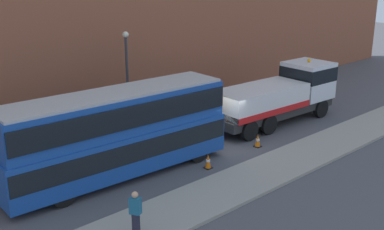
{
  "coord_description": "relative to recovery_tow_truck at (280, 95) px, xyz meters",
  "views": [
    {
      "loc": [
        -17.42,
        -17.12,
        9.5
      ],
      "look_at": [
        -1.6,
        0.24,
        2.0
      ],
      "focal_mm": 44.71,
      "sensor_mm": 36.0,
      "label": 1
    }
  ],
  "objects": [
    {
      "name": "traffic_cone_midway",
      "position": [
        -4.24,
        -1.91,
        -1.42
      ],
      "size": [
        0.36,
        0.36,
        0.72
      ],
      "color": "orange",
      "rests_on": "ground_plane"
    },
    {
      "name": "street_lamp",
      "position": [
        -7.72,
        5.08,
        1.71
      ],
      "size": [
        0.36,
        0.36,
        5.83
      ],
      "color": "#38383D",
      "rests_on": "ground_plane"
    },
    {
      "name": "pedestrian_onlooker",
      "position": [
        -14.41,
        -4.83,
        -0.77
      ],
      "size": [
        0.42,
        0.48,
        1.71
      ],
      "rotation": [
        0.0,
        0.0,
        0.51
      ],
      "color": "#232333",
      "rests_on": "near_kerb"
    },
    {
      "name": "near_kerb",
      "position": [
        -5.67,
        -4.42,
        -1.68
      ],
      "size": [
        60.0,
        2.8,
        0.15
      ],
      "primitive_type": "cube",
      "color": "gray",
      "rests_on": "ground_plane"
    },
    {
      "name": "traffic_cone_near_bus",
      "position": [
        -8.2,
        -2.14,
        -1.42
      ],
      "size": [
        0.36,
        0.36,
        0.72
      ],
      "color": "orange",
      "rests_on": "ground_plane"
    },
    {
      "name": "recovery_tow_truck",
      "position": [
        0.0,
        0.0,
        0.0
      ],
      "size": [
        10.2,
        3.05,
        3.67
      ],
      "rotation": [
        0.0,
        0.0,
        -0.05
      ],
      "color": "#2D2D2D",
      "rests_on": "ground_plane"
    },
    {
      "name": "ground_plane",
      "position": [
        -5.67,
        -0.22,
        -1.76
      ],
      "size": [
        120.0,
        120.0,
        0.0
      ],
      "primitive_type": "plane",
      "color": "#4C4C51"
    },
    {
      "name": "double_decker_bus",
      "position": [
        -11.86,
        0.02,
        0.47
      ],
      "size": [
        11.13,
        3.06,
        4.06
      ],
      "rotation": [
        0.0,
        0.0,
        -0.05
      ],
      "color": "#19479E",
      "rests_on": "ground_plane"
    }
  ]
}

